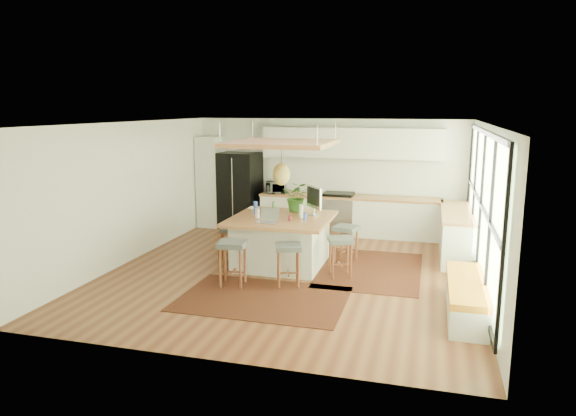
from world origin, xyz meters
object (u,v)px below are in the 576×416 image
(monitor, at_px, (314,202))
(island_plant, at_px, (297,200))
(microwave, at_px, (276,186))
(fridge, at_px, (240,191))
(laptop, at_px, (267,216))
(stool_near_left, at_px, (233,265))
(stool_right_back, at_px, (346,244))
(stool_near_right, at_px, (288,265))
(island, at_px, (281,241))
(stool_right_front, at_px, (340,257))
(stool_left_side, at_px, (230,241))

(monitor, height_order, island_plant, monitor)
(microwave, bearing_deg, monitor, -75.46)
(fridge, distance_m, laptop, 3.68)
(stool_near_left, height_order, monitor, monitor)
(stool_right_back, distance_m, monitor, 1.04)
(stool_near_right, xyz_separation_m, microwave, (-1.35, 3.83, 0.74))
(fridge, bearing_deg, island, -48.04)
(island, distance_m, laptop, 0.79)
(island_plant, bearing_deg, laptop, -102.14)
(stool_near_left, xyz_separation_m, stool_near_right, (0.90, 0.25, 0.00))
(fridge, bearing_deg, laptop, -54.07)
(laptop, height_order, microwave, microwave)
(stool_near_left, relative_size, laptop, 2.01)
(stool_right_back, relative_size, island_plant, 1.20)
(stool_right_back, height_order, island_plant, island_plant)
(laptop, height_order, monitor, monitor)
(stool_right_front, relative_size, laptop, 1.86)
(island, bearing_deg, stool_near_left, -108.58)
(fridge, bearing_deg, monitor, -36.96)
(stool_near_left, xyz_separation_m, laptop, (0.35, 0.84, 0.70))
(fridge, xyz_separation_m, laptop, (1.73, -3.25, 0.12))
(island_plant, bearing_deg, stool_left_side, -158.08)
(fridge, xyz_separation_m, island, (1.84, -2.72, -0.46))
(stool_near_right, distance_m, monitor, 1.68)
(fridge, distance_m, stool_near_left, 4.36)
(island, bearing_deg, island_plant, 77.72)
(stool_right_front, distance_m, island_plant, 1.71)
(stool_near_right, distance_m, stool_left_side, 1.99)
(stool_near_right, bearing_deg, monitor, 85.62)
(stool_left_side, bearing_deg, stool_near_right, -38.97)
(stool_near_left, bearing_deg, stool_near_right, 15.63)
(stool_left_side, height_order, island_plant, island_plant)
(stool_left_side, bearing_deg, stool_near_left, -66.72)
(fridge, xyz_separation_m, stool_near_right, (2.29, -3.84, -0.57))
(monitor, bearing_deg, stool_near_right, -42.05)
(fridge, relative_size, monitor, 3.08)
(stool_near_right, height_order, stool_right_back, stool_right_back)
(stool_near_left, xyz_separation_m, microwave, (-0.45, 4.09, 0.74))
(island, relative_size, stool_right_back, 2.58)
(stool_near_left, height_order, laptop, laptop)
(island, relative_size, stool_near_right, 2.60)
(stool_right_front, height_order, monitor, monitor)
(stool_near_left, xyz_separation_m, stool_left_side, (-0.65, 1.51, 0.00))
(laptop, xyz_separation_m, microwave, (-0.80, 3.24, 0.04))
(stool_right_back, xyz_separation_m, island_plant, (-1.02, 0.13, 0.81))
(stool_left_side, bearing_deg, island, -6.97)
(monitor, relative_size, microwave, 1.23)
(laptop, bearing_deg, fridge, 125.69)
(fridge, distance_m, stool_left_side, 2.75)
(stool_left_side, distance_m, monitor, 1.87)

